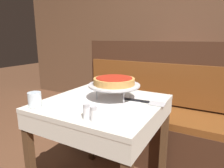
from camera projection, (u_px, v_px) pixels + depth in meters
name	position (u px, v px, depth m)	size (l,w,h in m)	color
dining_table_front	(103.00, 114.00, 1.40)	(0.78, 0.78, 0.77)	beige
dining_table_rear	(172.00, 78.00, 2.74)	(0.71, 0.71, 0.77)	red
booth_bench	(150.00, 123.00, 2.04)	(1.63, 0.51, 1.16)	#3D2316
back_wall_panel	(174.00, 37.00, 3.04)	(6.00, 0.04, 2.40)	brown
pizza_pan_stand	(114.00, 86.00, 1.39)	(0.36, 0.36, 0.11)	#ADADB2
deep_dish_pizza	(114.00, 81.00, 1.38)	(0.29, 0.29, 0.05)	#C68E47
pizza_server	(146.00, 102.00, 1.34)	(0.29, 0.09, 0.01)	#BCBCC1
water_glass_near	(35.00, 99.00, 1.26)	(0.08, 0.08, 0.09)	silver
salt_shaker	(87.00, 112.00, 1.06)	(0.04, 0.04, 0.08)	silver
pepper_shaker	(94.00, 114.00, 1.04)	(0.04, 0.04, 0.08)	silver
condiment_caddy	(182.00, 66.00, 2.71)	(0.13, 0.13, 0.18)	black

